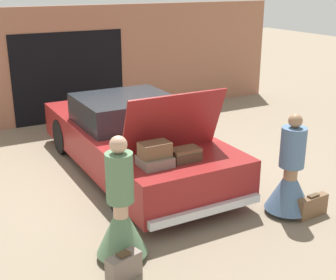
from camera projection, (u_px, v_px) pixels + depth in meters
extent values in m
plane|color=#7F705B|center=(134.00, 169.00, 8.80)|extent=(40.00, 40.00, 0.00)
cube|color=#9E664C|center=(68.00, 65.00, 11.48)|extent=(12.00, 0.12, 2.80)
cube|color=black|center=(70.00, 77.00, 11.52)|extent=(2.80, 0.02, 2.20)
cube|color=maroon|center=(133.00, 144.00, 8.63)|extent=(1.95, 4.92, 0.67)
cube|color=#1E2328|center=(126.00, 110.00, 8.69)|extent=(1.71, 1.57, 0.49)
cylinder|color=black|center=(62.00, 136.00, 9.54)|extent=(0.18, 0.71, 0.71)
cylinder|color=black|center=(142.00, 124.00, 10.36)|extent=(0.18, 0.71, 0.71)
cylinder|color=black|center=(119.00, 192.00, 7.05)|extent=(0.18, 0.71, 0.71)
cylinder|color=black|center=(219.00, 170.00, 7.87)|extent=(0.18, 0.71, 0.71)
cube|color=silver|center=(207.00, 211.00, 6.63)|extent=(1.85, 0.10, 0.12)
cube|color=maroon|center=(174.00, 123.00, 7.09)|extent=(1.65, 0.40, 0.98)
cube|color=#75665B|center=(155.00, 161.00, 6.71)|extent=(0.45, 0.41, 0.14)
cube|color=#473323|center=(184.00, 156.00, 6.93)|extent=(0.44, 0.33, 0.12)
cube|color=brown|center=(155.00, 150.00, 6.65)|extent=(0.44, 0.28, 0.21)
cube|color=brown|center=(185.00, 154.00, 6.93)|extent=(0.44, 0.28, 0.18)
cylinder|color=tan|center=(121.00, 230.00, 5.89)|extent=(0.19, 0.19, 0.80)
cone|color=#567A56|center=(121.00, 227.00, 5.88)|extent=(0.65, 0.65, 0.72)
cylinder|color=#567A56|center=(119.00, 178.00, 5.65)|extent=(0.34, 0.34, 0.63)
sphere|color=tan|center=(118.00, 145.00, 5.52)|extent=(0.22, 0.22, 0.22)
cylinder|color=#997051|center=(289.00, 190.00, 7.06)|extent=(0.20, 0.20, 0.76)
cone|color=slate|center=(289.00, 187.00, 7.04)|extent=(0.71, 0.71, 0.69)
cylinder|color=slate|center=(293.00, 147.00, 6.83)|extent=(0.37, 0.37, 0.60)
sphere|color=#997051|center=(295.00, 121.00, 6.70)|extent=(0.21, 0.21, 0.21)
cube|color=#75665B|center=(124.00, 267.00, 5.55)|extent=(0.47, 0.29, 0.32)
cube|color=#4C3823|center=(123.00, 254.00, 5.49)|extent=(0.18, 0.15, 0.02)
cube|color=brown|center=(312.00, 207.00, 7.01)|extent=(0.55, 0.17, 0.33)
cube|color=#4C3823|center=(313.00, 196.00, 6.95)|extent=(0.20, 0.09, 0.02)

